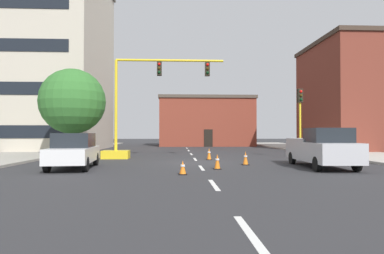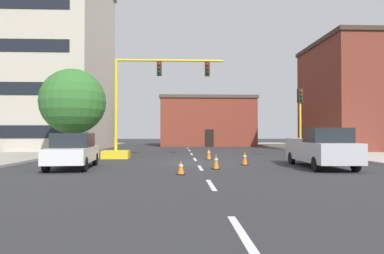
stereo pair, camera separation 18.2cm
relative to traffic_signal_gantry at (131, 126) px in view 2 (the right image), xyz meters
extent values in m
plane|color=#2D2D30|center=(4.35, -3.38, -2.20)|extent=(160.00, 160.00, 0.00)
cube|color=#9E998E|center=(-8.57, 4.62, -2.13)|extent=(6.00, 56.00, 0.14)
cube|color=#B2ADA3|center=(17.27, 4.62, -2.13)|extent=(6.00, 56.00, 0.14)
cube|color=silver|center=(4.35, -17.38, -2.19)|extent=(0.16, 2.40, 0.01)
cube|color=silver|center=(4.35, -11.88, -2.19)|extent=(0.16, 2.40, 0.01)
cube|color=silver|center=(4.35, -6.38, -2.19)|extent=(0.16, 2.40, 0.01)
cube|color=silver|center=(4.35, -0.88, -2.19)|extent=(0.16, 2.40, 0.01)
cube|color=silver|center=(4.35, 4.62, -2.19)|extent=(0.16, 2.40, 0.01)
cube|color=silver|center=(4.35, 10.12, -2.19)|extent=(0.16, 2.40, 0.01)
cube|color=silver|center=(4.35, 15.62, -2.19)|extent=(0.16, 2.40, 0.01)
cube|color=beige|center=(-11.88, 13.06, 7.06)|extent=(14.08, 13.99, 18.51)
cube|color=black|center=(-11.88, 6.03, -0.35)|extent=(11.55, 0.06, 1.10)
cube|color=black|center=(-11.88, 6.03, 3.36)|extent=(11.55, 0.06, 1.10)
cube|color=black|center=(-11.88, 6.03, 7.06)|extent=(11.55, 0.06, 1.10)
cube|color=black|center=(-11.88, 6.03, 10.76)|extent=(11.55, 0.06, 1.10)
cube|color=brown|center=(7.18, 22.76, 0.91)|extent=(12.37, 7.06, 6.21)
cube|color=#4C4238|center=(7.18, 22.76, 4.21)|extent=(12.67, 7.36, 0.40)
cube|color=black|center=(7.18, 19.20, -1.10)|extent=(1.10, 0.06, 2.20)
cube|color=brown|center=(22.27, 9.68, 3.01)|extent=(10.67, 10.43, 10.42)
cube|color=#3D2D23|center=(22.27, 9.68, 8.42)|extent=(10.97, 10.73, 0.40)
cube|color=yellow|center=(-1.02, 0.00, -1.92)|extent=(1.80, 1.20, 0.55)
cylinder|color=yellow|center=(-1.02, 0.00, 1.45)|extent=(0.20, 0.20, 6.20)
cylinder|color=yellow|center=(2.67, 0.00, 4.55)|extent=(7.37, 0.16, 0.16)
cube|color=black|center=(1.93, 0.00, 3.98)|extent=(0.32, 0.36, 0.95)
sphere|color=red|center=(1.93, -0.19, 4.25)|extent=(0.20, 0.20, 0.20)
sphere|color=#38280A|center=(1.93, -0.19, 3.97)|extent=(0.20, 0.20, 0.20)
sphere|color=black|center=(1.93, -0.19, 3.69)|extent=(0.20, 0.20, 0.20)
cube|color=black|center=(5.25, 0.00, 3.98)|extent=(0.32, 0.36, 0.95)
sphere|color=red|center=(5.25, -0.19, 4.25)|extent=(0.20, 0.20, 0.20)
sphere|color=#38280A|center=(5.25, -0.19, 3.97)|extent=(0.20, 0.20, 0.20)
sphere|color=black|center=(5.25, -0.19, 3.69)|extent=(0.20, 0.20, 0.20)
cylinder|color=yellow|center=(11.66, -0.31, 0.20)|extent=(0.14, 0.14, 4.80)
cube|color=black|center=(11.66, -0.31, 2.13)|extent=(0.32, 0.36, 0.95)
sphere|color=red|center=(11.66, -0.50, 2.40)|extent=(0.20, 0.20, 0.20)
sphere|color=#38280A|center=(11.66, -0.50, 2.12)|extent=(0.20, 0.20, 0.20)
sphere|color=black|center=(11.66, -0.50, 1.84)|extent=(0.20, 0.20, 0.20)
cylinder|color=#4C3823|center=(-4.49, 1.82, -1.06)|extent=(0.36, 0.36, 2.28)
sphere|color=#33702D|center=(-4.49, 1.82, 1.86)|extent=(4.76, 4.76, 4.76)
cube|color=#BCBCC1|center=(10.44, -6.40, -1.38)|extent=(2.20, 5.47, 0.95)
cube|color=#1E2328|center=(10.40, -7.30, -0.56)|extent=(1.91, 1.87, 0.70)
cube|color=#BCBCC1|center=(10.48, -5.22, -0.83)|extent=(2.10, 2.88, 0.16)
cylinder|color=black|center=(11.27, -8.27, -1.86)|extent=(0.25, 0.69, 0.68)
cylinder|color=black|center=(9.47, -8.20, -1.86)|extent=(0.25, 0.69, 0.68)
cylinder|color=black|center=(11.40, -4.60, -1.86)|extent=(0.25, 0.69, 0.68)
cylinder|color=black|center=(9.61, -4.53, -1.86)|extent=(0.25, 0.69, 0.68)
cube|color=white|center=(-1.93, -6.39, -1.51)|extent=(2.22, 4.64, 0.70)
cube|color=#1E2328|center=(-1.94, -6.30, -0.81)|extent=(1.89, 2.44, 0.70)
cylinder|color=black|center=(-2.88, -4.94, -1.86)|extent=(0.28, 0.70, 0.68)
cylinder|color=black|center=(-1.24, -4.80, -1.86)|extent=(0.28, 0.70, 0.68)
cylinder|color=black|center=(-2.63, -7.99, -1.86)|extent=(0.28, 0.70, 0.68)
cylinder|color=black|center=(-0.98, -7.85, -1.86)|extent=(0.28, 0.70, 0.68)
cube|color=black|center=(3.36, -9.06, -2.18)|extent=(0.36, 0.36, 0.04)
cone|color=orange|center=(3.36, -9.06, -1.88)|extent=(0.28, 0.28, 0.55)
cylinder|color=white|center=(3.36, -9.06, -1.81)|extent=(0.19, 0.19, 0.08)
cube|color=black|center=(6.86, -4.99, -2.18)|extent=(0.36, 0.36, 0.04)
cone|color=orange|center=(6.86, -4.99, -1.80)|extent=(0.28, 0.28, 0.71)
cylinder|color=white|center=(6.86, -4.99, -1.71)|extent=(0.19, 0.19, 0.08)
cube|color=black|center=(5.23, -1.35, -2.18)|extent=(0.36, 0.36, 0.04)
cone|color=orange|center=(5.23, -1.35, -1.79)|extent=(0.28, 0.28, 0.74)
cylinder|color=white|center=(5.23, -1.35, -1.70)|extent=(0.19, 0.19, 0.08)
cube|color=black|center=(5.06, -7.05, -2.18)|extent=(0.36, 0.36, 0.04)
cone|color=orange|center=(5.06, -7.05, -1.80)|extent=(0.28, 0.28, 0.71)
cylinder|color=white|center=(5.06, -7.05, -1.72)|extent=(0.19, 0.19, 0.08)
camera|label=1|loc=(3.06, -23.20, -0.45)|focal=31.56mm
camera|label=2|loc=(3.24, -23.21, -0.45)|focal=31.56mm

